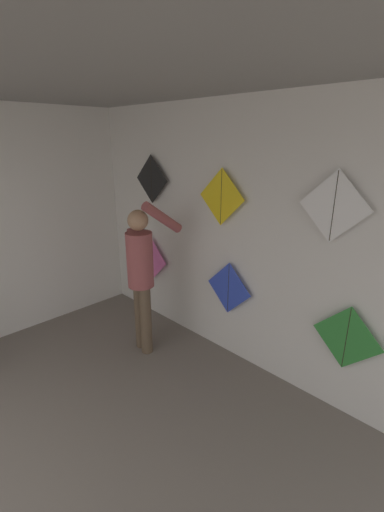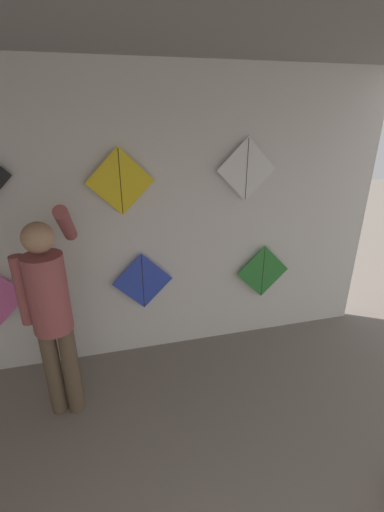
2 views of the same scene
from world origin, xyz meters
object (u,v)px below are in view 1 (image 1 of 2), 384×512
object	(u,v)px
kite_2	(347,338)
kite_5	(334,207)
kite_0	(152,259)
kite_1	(229,288)
kite_4	(221,197)
kite_3	(152,179)
shopkeeper	(141,270)

from	to	relation	value
kite_2	kite_5	size ratio (longest dim) A/B	1.00
kite_0	kite_2	xyz separation A→B (m)	(2.65, 0.00, -0.05)
kite_1	kite_5	world-z (taller)	kite_5
kite_2	kite_4	distance (m)	1.77
kite_0	kite_4	size ratio (longest dim) A/B	1.00
kite_3	kite_1	bearing A→B (deg)	0.00
kite_2	kite_3	xyz separation A→B (m)	(-2.59, 0.00, 1.13)
kite_2	kite_4	bearing A→B (deg)	180.00
kite_4	kite_5	size ratio (longest dim) A/B	1.00
kite_5	shopkeeper	bearing A→B (deg)	-161.31
kite_2	kite_4	world-z (taller)	kite_4
shopkeeper	kite_1	distance (m)	0.99
kite_1	kite_3	size ratio (longest dim) A/B	1.00
kite_1	kite_4	bearing A→B (deg)	180.00
shopkeeper	kite_4	xyz separation A→B (m)	(0.62, 0.61, 0.81)
shopkeeper	kite_4	distance (m)	1.19
kite_2	kite_5	distance (m)	1.13
kite_3	kite_5	distance (m)	2.33
kite_5	kite_3	bearing A→B (deg)	180.00
kite_4	kite_1	bearing A→B (deg)	0.00
kite_1	kite_5	size ratio (longest dim) A/B	1.00
kite_3	kite_4	bearing A→B (deg)	0.00
kite_2	kite_0	bearing A→B (deg)	180.00
kite_2	kite_4	xyz separation A→B (m)	(-1.44, 0.00, 1.04)
kite_1	kite_5	bearing A→B (deg)	0.00
kite_0	kite_1	xyz separation A→B (m)	(1.35, 0.00, -0.01)
kite_2	kite_3	size ratio (longest dim) A/B	1.00
shopkeeper	kite_1	world-z (taller)	shopkeeper
shopkeeper	kite_3	size ratio (longest dim) A/B	3.02
kite_4	shopkeeper	bearing A→B (deg)	-135.60
kite_2	kite_3	bearing A→B (deg)	180.00
shopkeeper	kite_5	size ratio (longest dim) A/B	3.02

